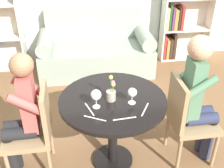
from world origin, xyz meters
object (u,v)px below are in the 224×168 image
at_px(chair_left, 35,128).
at_px(person_right, 199,98).
at_px(wine_glass_right, 132,93).
at_px(couch, 96,51).
at_px(chair_right, 187,117).
at_px(person_left, 21,116).
at_px(bookshelf_right, 180,15).
at_px(flower_vase, 111,92).
at_px(wine_glass_left, 96,95).

bearing_deg(chair_left, person_right, 87.96).
bearing_deg(wine_glass_right, couch, 94.27).
xyz_separation_m(chair_left, person_right, (1.49, -0.02, 0.21)).
distance_m(chair_right, wine_glass_right, 0.66).
distance_m(chair_left, person_left, 0.18).
distance_m(bookshelf_right, person_left, 3.13).
distance_m(bookshelf_right, wine_glass_right, 2.64).
distance_m(bookshelf_right, chair_left, 3.07).
height_order(couch, flower_vase, flower_vase).
xyz_separation_m(chair_right, person_right, (0.08, 0.00, 0.21)).
distance_m(person_right, flower_vase, 0.81).
distance_m(wine_glass_left, wine_glass_right, 0.31).
relative_size(couch, bookshelf_right, 1.11).
relative_size(chair_right, person_left, 0.73).
xyz_separation_m(person_left, wine_glass_right, (0.95, -0.08, 0.21)).
relative_size(chair_left, flower_vase, 3.71).
bearing_deg(couch, wine_glass_right, -85.73).
bearing_deg(wine_glass_right, person_left, 175.07).
relative_size(couch, wine_glass_right, 11.71).
relative_size(couch, chair_left, 1.89).
height_order(chair_left, chair_right, same).
xyz_separation_m(couch, wine_glass_right, (0.15, -2.06, 0.54)).
xyz_separation_m(bookshelf_right, chair_left, (-2.09, -2.24, -0.24)).
height_order(couch, bookshelf_right, bookshelf_right).
bearing_deg(chair_right, wine_glass_left, 94.39).
bearing_deg(flower_vase, person_right, -0.22).
bearing_deg(couch, wine_glass_left, -94.17).
height_order(chair_right, person_right, person_right).
bearing_deg(wine_glass_left, bookshelf_right, 56.59).
xyz_separation_m(bookshelf_right, person_left, (-2.19, -2.24, -0.09)).
xyz_separation_m(chair_right, wine_glass_left, (-0.85, -0.08, 0.37)).
bearing_deg(chair_left, chair_right, 87.80).
bearing_deg(bookshelf_right, wine_glass_right, -118.10).
bearing_deg(bookshelf_right, couch, -169.15).
distance_m(chair_right, wine_glass_left, 0.93).
bearing_deg(couch, person_left, -111.87).
bearing_deg(chair_left, person_left, -89.17).
distance_m(couch, person_right, 2.18).
xyz_separation_m(wine_glass_left, flower_vase, (0.14, 0.09, -0.04)).
xyz_separation_m(chair_left, wine_glass_left, (0.55, -0.10, 0.37)).
distance_m(chair_right, person_right, 0.23).
bearing_deg(chair_right, wine_glass_right, 95.36).
relative_size(couch, flower_vase, 7.03).
bearing_deg(person_left, person_right, 88.13).
bearing_deg(person_right, couch, 20.46).
bearing_deg(bookshelf_right, chair_right, -107.02).
relative_size(couch, person_right, 1.30).
height_order(wine_glass_left, flower_vase, flower_vase).
height_order(chair_right, wine_glass_right, chair_right).
height_order(couch, wine_glass_right, couch).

